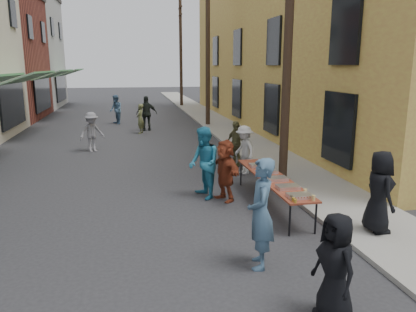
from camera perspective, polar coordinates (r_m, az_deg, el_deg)
name	(u,v)px	position (r m, az deg, el deg)	size (l,w,h in m)	color
ground	(146,230)	(9.03, -8.78, -10.26)	(120.00, 120.00, 0.00)	#28282B
sidewalk	(219,125)	(24.15, 1.61, 4.43)	(2.20, 60.00, 0.10)	gray
building_ochre	(328,38)	(25.09, 16.48, 15.58)	(10.00, 28.00, 10.00)	#BC8843
utility_pole_near	(289,29)	(12.24, 11.28, 17.13)	(0.26, 0.26, 9.00)	#2D2116
utility_pole_mid	(208,47)	(23.78, -0.03, 15.05)	(0.26, 0.26, 9.00)	#2D2116
utility_pole_far	(181,53)	(35.63, -3.84, 14.21)	(0.26, 0.26, 9.00)	#2D2116
serving_table	(272,178)	(10.32, 9.06, -3.14)	(0.70, 4.00, 0.75)	maroon
catering_tray_sausage	(299,196)	(8.83, 12.73, -5.48)	(0.50, 0.33, 0.08)	maroon
catering_tray_foil_b	(288,187)	(9.40, 11.15, -4.30)	(0.50, 0.33, 0.08)	#B2B2B7
catering_tray_buns	(277,179)	(10.03, 9.66, -3.17)	(0.50, 0.33, 0.08)	tan
catering_tray_foil_d	(267,172)	(10.66, 8.34, -2.17)	(0.50, 0.33, 0.08)	#B2B2B7
catering_tray_buns_end	(259,165)	(11.30, 7.17, -1.29)	(0.50, 0.33, 0.08)	tan
condiment_jar_a	(295,201)	(8.49, 12.18, -6.20)	(0.07, 0.07, 0.08)	#A57F26
condiment_jar_b	(293,199)	(8.58, 11.91, -5.99)	(0.07, 0.07, 0.08)	#A57F26
condiment_jar_c	(291,198)	(8.66, 11.66, -5.79)	(0.07, 0.07, 0.08)	#A57F26
cup_stack	(313,198)	(8.69, 14.61, -5.74)	(0.08, 0.08, 0.12)	tan
guest_front_a	(335,267)	(6.06, 17.46, -14.61)	(0.76, 0.49, 1.55)	black
guest_front_b	(261,214)	(7.13, 7.44, -8.04)	(0.72, 0.47, 1.97)	#41627E
guest_front_c	(204,163)	(10.72, -0.58, -1.00)	(0.94, 0.73, 1.93)	teal
guest_front_d	(244,150)	(13.27, 5.13, 0.87)	(1.03, 0.59, 1.59)	silver
guest_front_e	(236,144)	(14.30, 3.92, 1.76)	(0.94, 0.39, 1.60)	brown
guest_queue_back	(225,170)	(10.60, 2.39, -2.01)	(1.51, 0.48, 1.63)	maroon
server	(379,192)	(9.05, 22.95, -4.65)	(0.84, 0.54, 1.71)	black
passerby_left	(92,132)	(17.34, -16.02, 3.26)	(1.05, 0.61, 1.63)	gray
passerby_mid	(147,113)	(22.36, -8.61, 5.94)	(1.10, 0.46, 1.88)	black
passerby_right	(140,119)	(21.50, -9.50, 5.19)	(0.56, 0.37, 1.55)	#5B6138
passerby_far	(116,110)	(25.27, -12.82, 6.38)	(0.86, 0.67, 1.76)	#4B7092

